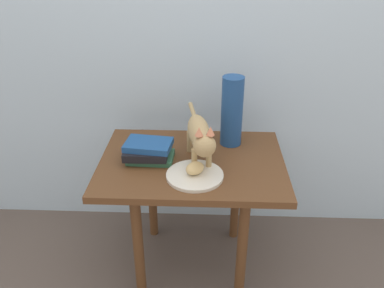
# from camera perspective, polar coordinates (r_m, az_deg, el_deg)

# --- Properties ---
(ground_plane) EXTENTS (6.00, 6.00, 0.00)m
(ground_plane) POSITION_cam_1_polar(r_m,az_deg,el_deg) (2.09, 0.00, -16.64)
(ground_plane) COLOR brown
(back_panel) EXTENTS (4.00, 0.04, 2.20)m
(back_panel) POSITION_cam_1_polar(r_m,az_deg,el_deg) (1.93, 0.52, 17.04)
(back_panel) COLOR silver
(back_panel) RESTS_ON ground
(side_table) EXTENTS (0.80, 0.58, 0.60)m
(side_table) POSITION_cam_1_polar(r_m,az_deg,el_deg) (1.77, 0.00, -4.78)
(side_table) COLOR brown
(side_table) RESTS_ON ground
(plate) EXTENTS (0.23, 0.23, 0.01)m
(plate) POSITION_cam_1_polar(r_m,az_deg,el_deg) (1.60, 0.41, -4.52)
(plate) COLOR silver
(plate) RESTS_ON side_table
(bread_roll) EXTENTS (0.10, 0.10, 0.05)m
(bread_roll) POSITION_cam_1_polar(r_m,az_deg,el_deg) (1.59, 0.42, -3.50)
(bread_roll) COLOR #E0BC7A
(bread_roll) RESTS_ON plate
(cat) EXTENTS (0.14, 0.47, 0.23)m
(cat) POSITION_cam_1_polar(r_m,az_deg,el_deg) (1.64, 1.13, 1.29)
(cat) COLOR tan
(cat) RESTS_ON side_table
(book_stack) EXTENTS (0.21, 0.16, 0.09)m
(book_stack) POSITION_cam_1_polar(r_m,az_deg,el_deg) (1.71, -6.29, -1.05)
(book_stack) COLOR #336B4C
(book_stack) RESTS_ON side_table
(green_vase) EXTENTS (0.10, 0.10, 0.32)m
(green_vase) POSITION_cam_1_polar(r_m,az_deg,el_deg) (1.80, 5.74, 4.67)
(green_vase) COLOR navy
(green_vase) RESTS_ON side_table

